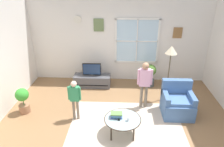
{
  "coord_description": "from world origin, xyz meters",
  "views": [
    {
      "loc": [
        0.08,
        -4.05,
        3.28
      ],
      "look_at": [
        -0.14,
        0.61,
        1.14
      ],
      "focal_mm": 33.71,
      "sensor_mm": 36.0,
      "label": 1
    }
  ],
  "objects_px": {
    "person_pink_shirt": "(145,80)",
    "potted_plant_by_window": "(150,74)",
    "tv_stand": "(92,81)",
    "floor_lamp": "(171,55)",
    "coffee_table": "(123,120)",
    "potted_plant_corner": "(23,99)",
    "television": "(92,69)",
    "cup": "(128,119)",
    "book_stack": "(116,115)",
    "person_green_shirt": "(75,96)",
    "armchair": "(177,103)",
    "remote_near_books": "(118,119)"
  },
  "relations": [
    {
      "from": "person_green_shirt",
      "to": "potted_plant_by_window",
      "type": "relative_size",
      "value": 1.43
    },
    {
      "from": "television",
      "to": "coffee_table",
      "type": "xyz_separation_m",
      "value": [
        0.99,
        -2.28,
        -0.22
      ]
    },
    {
      "from": "tv_stand",
      "to": "television",
      "type": "bearing_deg",
      "value": -90.0
    },
    {
      "from": "potted_plant_by_window",
      "to": "remote_near_books",
      "type": "bearing_deg",
      "value": -112.24
    },
    {
      "from": "book_stack",
      "to": "person_pink_shirt",
      "type": "height_order",
      "value": "person_pink_shirt"
    },
    {
      "from": "coffee_table",
      "to": "potted_plant_corner",
      "type": "height_order",
      "value": "potted_plant_corner"
    },
    {
      "from": "potted_plant_corner",
      "to": "potted_plant_by_window",
      "type": "bearing_deg",
      "value": 25.73
    },
    {
      "from": "tv_stand",
      "to": "cup",
      "type": "xyz_separation_m",
      "value": [
        1.11,
        -2.35,
        0.26
      ]
    },
    {
      "from": "armchair",
      "to": "potted_plant_corner",
      "type": "relative_size",
      "value": 1.24
    },
    {
      "from": "remote_near_books",
      "to": "tv_stand",
      "type": "bearing_deg",
      "value": 111.38
    },
    {
      "from": "person_pink_shirt",
      "to": "tv_stand",
      "type": "bearing_deg",
      "value": 143.27
    },
    {
      "from": "coffee_table",
      "to": "person_pink_shirt",
      "type": "xyz_separation_m",
      "value": [
        0.57,
        1.12,
        0.44
      ]
    },
    {
      "from": "television",
      "to": "potted_plant_corner",
      "type": "xyz_separation_m",
      "value": [
        -1.6,
        -1.56,
        -0.2
      ]
    },
    {
      "from": "television",
      "to": "cup",
      "type": "distance_m",
      "value": 2.6
    },
    {
      "from": "coffee_table",
      "to": "armchair",
      "type": "bearing_deg",
      "value": 30.84
    },
    {
      "from": "television",
      "to": "floor_lamp",
      "type": "xyz_separation_m",
      "value": [
        2.27,
        -0.69,
        0.76
      ]
    },
    {
      "from": "book_stack",
      "to": "person_green_shirt",
      "type": "bearing_deg",
      "value": 156.25
    },
    {
      "from": "cup",
      "to": "potted_plant_corner",
      "type": "distance_m",
      "value": 2.82
    },
    {
      "from": "armchair",
      "to": "person_green_shirt",
      "type": "relative_size",
      "value": 0.82
    },
    {
      "from": "armchair",
      "to": "remote_near_books",
      "type": "height_order",
      "value": "armchair"
    },
    {
      "from": "television",
      "to": "cup",
      "type": "height_order",
      "value": "television"
    },
    {
      "from": "coffee_table",
      "to": "potted_plant_corner",
      "type": "xyz_separation_m",
      "value": [
        -2.59,
        0.72,
        0.02
      ]
    },
    {
      "from": "television",
      "to": "potted_plant_by_window",
      "type": "relative_size",
      "value": 0.8
    },
    {
      "from": "remote_near_books",
      "to": "coffee_table",
      "type": "bearing_deg",
      "value": 7.17
    },
    {
      "from": "potted_plant_corner",
      "to": "armchair",
      "type": "bearing_deg",
      "value": 1.77
    },
    {
      "from": "coffee_table",
      "to": "person_pink_shirt",
      "type": "relative_size",
      "value": 0.63
    },
    {
      "from": "person_green_shirt",
      "to": "floor_lamp",
      "type": "relative_size",
      "value": 0.66
    },
    {
      "from": "armchair",
      "to": "floor_lamp",
      "type": "height_order",
      "value": "floor_lamp"
    },
    {
      "from": "person_pink_shirt",
      "to": "potted_plant_corner",
      "type": "bearing_deg",
      "value": -172.76
    },
    {
      "from": "tv_stand",
      "to": "potted_plant_by_window",
      "type": "relative_size",
      "value": 1.59
    },
    {
      "from": "person_green_shirt",
      "to": "armchair",
      "type": "bearing_deg",
      "value": 7.56
    },
    {
      "from": "television",
      "to": "potted_plant_by_window",
      "type": "distance_m",
      "value": 1.89
    },
    {
      "from": "person_green_shirt",
      "to": "potted_plant_by_window",
      "type": "distance_m",
      "value": 2.81
    },
    {
      "from": "coffee_table",
      "to": "remote_near_books",
      "type": "height_order",
      "value": "remote_near_books"
    },
    {
      "from": "television",
      "to": "remote_near_books",
      "type": "relative_size",
      "value": 4.25
    },
    {
      "from": "floor_lamp",
      "to": "remote_near_books",
      "type": "bearing_deg",
      "value": -130.56
    },
    {
      "from": "book_stack",
      "to": "potted_plant_corner",
      "type": "relative_size",
      "value": 0.38
    },
    {
      "from": "armchair",
      "to": "floor_lamp",
      "type": "xyz_separation_m",
      "value": [
        -0.13,
        0.75,
        1.03
      ]
    },
    {
      "from": "potted_plant_corner",
      "to": "book_stack",
      "type": "bearing_deg",
      "value": -15.28
    },
    {
      "from": "armchair",
      "to": "tv_stand",
      "type": "bearing_deg",
      "value": 149.01
    },
    {
      "from": "tv_stand",
      "to": "book_stack",
      "type": "relative_size",
      "value": 4.47
    },
    {
      "from": "armchair",
      "to": "coffee_table",
      "type": "xyz_separation_m",
      "value": [
        -1.41,
        -0.84,
        0.06
      ]
    },
    {
      "from": "tv_stand",
      "to": "coffee_table",
      "type": "xyz_separation_m",
      "value": [
        0.99,
        -2.28,
        0.19
      ]
    },
    {
      "from": "tv_stand",
      "to": "floor_lamp",
      "type": "height_order",
      "value": "floor_lamp"
    },
    {
      "from": "floor_lamp",
      "to": "potted_plant_by_window",
      "type": "bearing_deg",
      "value": 115.87
    },
    {
      "from": "remote_near_books",
      "to": "floor_lamp",
      "type": "height_order",
      "value": "floor_lamp"
    },
    {
      "from": "person_pink_shirt",
      "to": "potted_plant_by_window",
      "type": "height_order",
      "value": "person_pink_shirt"
    },
    {
      "from": "armchair",
      "to": "coffee_table",
      "type": "relative_size",
      "value": 1.04
    },
    {
      "from": "tv_stand",
      "to": "person_pink_shirt",
      "type": "height_order",
      "value": "person_pink_shirt"
    },
    {
      "from": "tv_stand",
      "to": "cup",
      "type": "distance_m",
      "value": 2.61
    }
  ]
}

